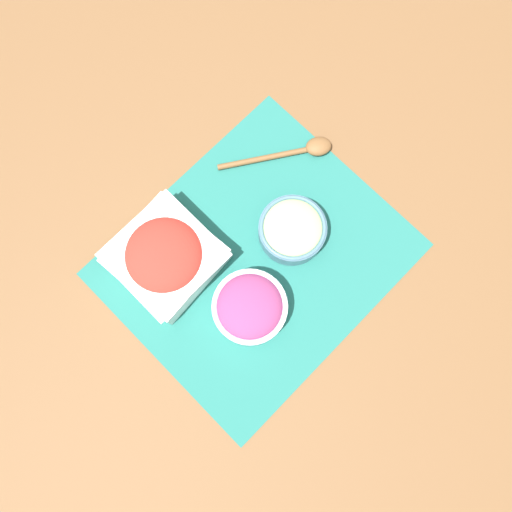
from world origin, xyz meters
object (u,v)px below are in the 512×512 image
Objects in this scene: cucumber_bowl at (292,229)px; onion_bowl at (250,307)px; tomato_bowl at (166,257)px; wooden_spoon at (300,150)px.

onion_bowl reaches higher than cucumber_bowl.
onion_bowl is 0.74× the size of tomato_bowl.
cucumber_bowl reaches higher than wooden_spoon.
tomato_bowl is 0.36m from wooden_spoon.
cucumber_bowl is at bearing 147.96° from tomato_bowl.
onion_bowl is 0.66× the size of wooden_spoon.
tomato_bowl is at bearing -3.84° from wooden_spoon.
wooden_spoon is at bearing 176.16° from tomato_bowl.
onion_bowl is 0.19m from tomato_bowl.
tomato_bowl reaches higher than cucumber_bowl.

